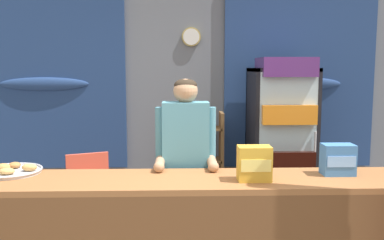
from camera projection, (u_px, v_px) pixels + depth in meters
back_wall_curtained at (180, 92)px, 5.10m from camera, size 5.63×0.22×2.75m
stall_counter at (182, 236)px, 2.81m from camera, size 4.32×0.57×0.96m
drink_fridge at (281, 132)px, 4.66m from camera, size 0.68×0.72×1.82m
bottle_shelf_rack at (202, 163)px, 4.82m from camera, size 0.48×0.28×1.21m
plastic_lawn_chair at (90, 192)px, 4.15m from camera, size 0.57×0.57×0.86m
shopkeeper at (186, 157)px, 3.31m from camera, size 0.47×0.42×1.63m
snack_box_choco_powder at (254, 163)px, 2.82m from camera, size 0.22×0.14×0.23m
snack_box_biscuit at (338, 159)px, 2.98m from camera, size 0.22×0.14×0.22m
pastry_tray at (11, 170)px, 3.03m from camera, size 0.44×0.44×0.07m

